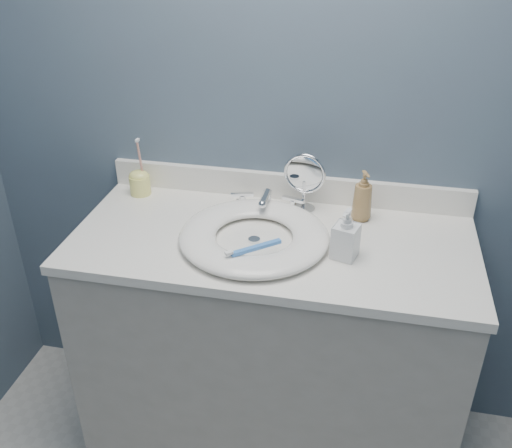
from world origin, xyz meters
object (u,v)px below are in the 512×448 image
(toothbrush_holder, at_px, (140,181))
(soap_bottle_clear, at_px, (346,234))
(makeup_mirror, at_px, (304,180))
(soap_bottle_amber, at_px, (363,196))

(toothbrush_holder, bearing_deg, soap_bottle_clear, -19.35)
(makeup_mirror, height_order, soap_bottle_amber, makeup_mirror)
(soap_bottle_clear, height_order, toothbrush_holder, toothbrush_holder)
(soap_bottle_amber, xyz_separation_m, toothbrush_holder, (-0.76, 0.02, -0.04))
(soap_bottle_clear, relative_size, toothbrush_holder, 0.74)
(soap_bottle_amber, relative_size, soap_bottle_clear, 1.09)
(makeup_mirror, distance_m, toothbrush_holder, 0.57)
(toothbrush_holder, bearing_deg, soap_bottle_amber, -1.76)
(soap_bottle_clear, distance_m, toothbrush_holder, 0.76)
(toothbrush_holder, bearing_deg, makeup_mirror, -0.42)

